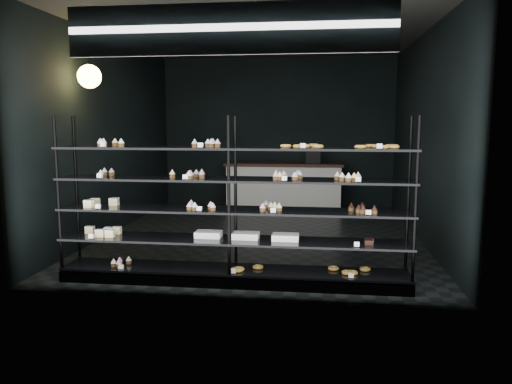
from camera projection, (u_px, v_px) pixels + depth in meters
room at (262, 137)px, 7.95m from camera, size 5.01×6.01×3.20m
display_shelf at (230, 229)px, 5.69m from camera, size 4.00×0.50×1.91m
signage at (228, 29)px, 4.91m from camera, size 3.30×0.05×0.50m
pendant_lamp at (89, 76)px, 6.76m from camera, size 0.32×0.32×0.89m
service_counter at (284, 185)px, 10.53m from camera, size 2.46×0.65×1.23m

